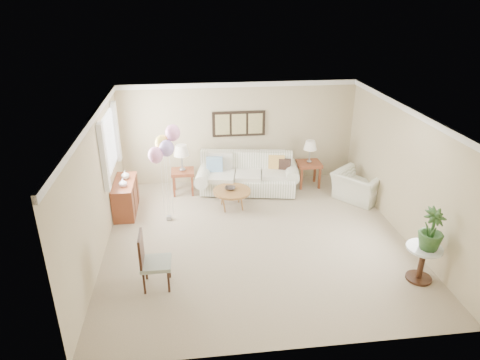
{
  "coord_description": "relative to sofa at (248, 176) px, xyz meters",
  "views": [
    {
      "loc": [
        -1.24,
        -7.43,
        4.65
      ],
      "look_at": [
        -0.26,
        0.6,
        1.05
      ],
      "focal_mm": 32.0,
      "sensor_mm": 36.0,
      "label": 1
    }
  ],
  "objects": [
    {
      "name": "ground_plane",
      "position": [
        -0.15,
        -2.31,
        -0.37
      ],
      "size": [
        6.0,
        6.0,
        0.0
      ],
      "primitive_type": "plane",
      "color": "tan"
    },
    {
      "name": "room_shell",
      "position": [
        -0.26,
        -2.22,
        1.25
      ],
      "size": [
        6.04,
        6.04,
        2.6
      ],
      "color": "tan",
      "rests_on": "ground"
    },
    {
      "name": "wall_art_triptych",
      "position": [
        -0.15,
        0.65,
        1.18
      ],
      "size": [
        1.35,
        0.06,
        0.65
      ],
      "color": "black",
      "rests_on": "ground"
    },
    {
      "name": "sofa",
      "position": [
        0.0,
        0.0,
        0.0
      ],
      "size": [
        2.72,
        1.35,
        0.95
      ],
      "color": "white",
      "rests_on": "ground"
    },
    {
      "name": "end_table_left",
      "position": [
        -1.62,
        0.02,
        0.14
      ],
      "size": [
        0.56,
        0.51,
        0.61
      ],
      "color": "brown",
      "rests_on": "ground"
    },
    {
      "name": "end_table_right",
      "position": [
        1.58,
        0.08,
        0.17
      ],
      "size": [
        0.59,
        0.54,
        0.65
      ],
      "color": "brown",
      "rests_on": "ground"
    },
    {
      "name": "lamp_left",
      "position": [
        -1.62,
        0.02,
        0.74
      ],
      "size": [
        0.37,
        0.37,
        0.66
      ],
      "color": "gray",
      "rests_on": "end_table_left"
    },
    {
      "name": "lamp_right",
      "position": [
        1.58,
        0.08,
        0.71
      ],
      "size": [
        0.33,
        0.33,
        0.58
      ],
      "color": "gray",
      "rests_on": "end_table_right"
    },
    {
      "name": "coffee_table",
      "position": [
        -0.5,
        -0.91,
        0.03
      ],
      "size": [
        0.87,
        0.87,
        0.44
      ],
      "color": "brown",
      "rests_on": "ground"
    },
    {
      "name": "decor_bowl",
      "position": [
        -0.54,
        -0.87,
        0.1
      ],
      "size": [
        0.3,
        0.3,
        0.06
      ],
      "primitive_type": "imported",
      "rotation": [
        0.0,
        0.0,
        -0.22
      ],
      "color": "#2F2723",
      "rests_on": "coffee_table"
    },
    {
      "name": "armchair",
      "position": [
        2.55,
        -0.86,
        -0.03
      ],
      "size": [
        1.4,
        1.42,
        0.69
      ],
      "primitive_type": "imported",
      "rotation": [
        0.0,
        0.0,
        2.25
      ],
      "color": "white",
      "rests_on": "ground"
    },
    {
      "name": "side_table",
      "position": [
        2.48,
        -4.0,
        0.12
      ],
      "size": [
        0.61,
        0.61,
        0.66
      ],
      "color": "silver",
      "rests_on": "ground"
    },
    {
      "name": "potted_plant",
      "position": [
        2.51,
        -4.04,
        0.65
      ],
      "size": [
        0.51,
        0.51,
        0.73
      ],
      "primitive_type": "imported",
      "rotation": [
        0.0,
        0.0,
        0.29
      ],
      "color": "#224E1C",
      "rests_on": "side_table"
    },
    {
      "name": "accent_chair",
      "position": [
        -2.14,
        -3.63,
        0.16
      ],
      "size": [
        0.5,
        0.5,
        1.02
      ],
      "color": "#96A294",
      "rests_on": "ground"
    },
    {
      "name": "credenza",
      "position": [
        -2.91,
        -0.81,
        -0.0
      ],
      "size": [
        0.46,
        1.2,
        0.74
      ],
      "color": "brown",
      "rests_on": "ground"
    },
    {
      "name": "vase_white",
      "position": [
        -2.89,
        -1.05,
        0.46
      ],
      "size": [
        0.2,
        0.2,
        0.18
      ],
      "primitive_type": "imported",
      "rotation": [
        0.0,
        0.0,
        -0.2
      ],
      "color": "silver",
      "rests_on": "credenza"
    },
    {
      "name": "vase_sage",
      "position": [
        -2.89,
        -0.63,
        0.46
      ],
      "size": [
        0.2,
        0.2,
        0.2
      ],
      "primitive_type": "imported",
      "rotation": [
        0.0,
        0.0,
        -0.06
      ],
      "color": "#AAB0A0",
      "rests_on": "credenza"
    },
    {
      "name": "balloon_cluster",
      "position": [
        -1.93,
        -1.3,
        1.36
      ],
      "size": [
        0.67,
        0.53,
        2.15
      ],
      "color": "gray",
      "rests_on": "ground"
    }
  ]
}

